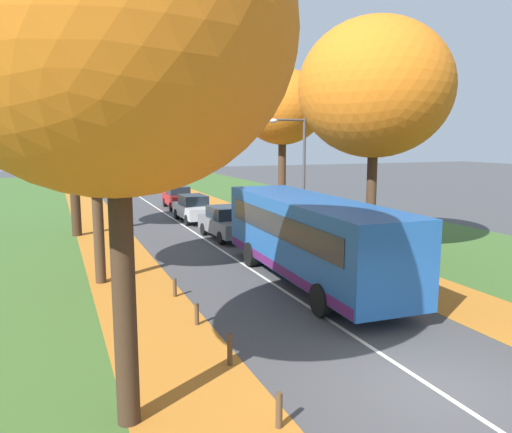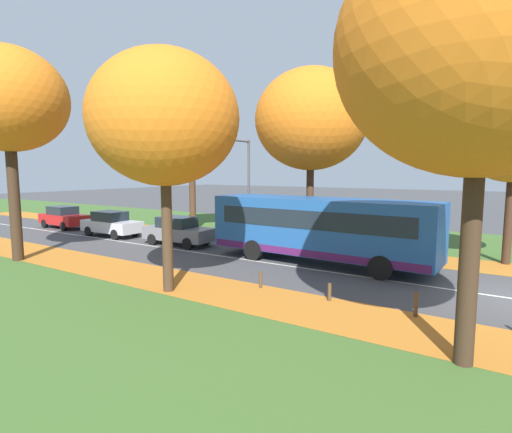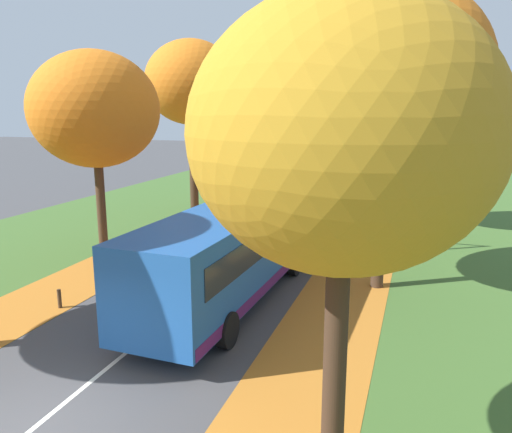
% 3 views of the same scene
% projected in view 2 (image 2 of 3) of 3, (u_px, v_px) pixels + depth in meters
% --- Properties ---
extents(leaf_litter_left, '(2.80, 60.00, 0.00)m').
position_uv_depth(leaf_litter_left, '(125.00, 271.00, 16.88)').
color(leaf_litter_left, '#B26B23').
rests_on(leaf_litter_left, grass_verge_left).
extents(grass_verge_right, '(12.00, 90.00, 0.01)m').
position_uv_depth(grass_verge_right, '(217.00, 224.00, 31.63)').
color(grass_verge_right, '#3D6028').
rests_on(grass_verge_right, ground).
extents(leaf_litter_right, '(2.80, 60.00, 0.00)m').
position_uv_depth(leaf_litter_right, '(247.00, 240.00, 24.56)').
color(leaf_litter_right, '#B26B23').
rests_on(leaf_litter_right, grass_verge_right).
extents(road_centre_line, '(0.12, 80.00, 0.01)m').
position_uv_depth(road_centre_line, '(121.00, 242.00, 23.96)').
color(road_centre_line, silver).
rests_on(road_centre_line, ground).
extents(tree_left_nearest, '(5.95, 5.95, 9.43)m').
position_uv_depth(tree_left_nearest, '(483.00, 46.00, 8.03)').
color(tree_left_nearest, '#382619').
rests_on(tree_left_nearest, ground).
extents(tree_left_near, '(5.08, 5.08, 8.28)m').
position_uv_depth(tree_left_near, '(164.00, 119.00, 13.45)').
color(tree_left_near, '#422D1E').
rests_on(tree_left_near, ground).
extents(tree_left_mid, '(5.29, 5.29, 9.86)m').
position_uv_depth(tree_left_mid, '(7.00, 100.00, 18.14)').
color(tree_left_mid, '#382619').
rests_on(tree_left_mid, ground).
extents(tree_right_near, '(6.36, 6.36, 9.98)m').
position_uv_depth(tree_right_near, '(311.00, 120.00, 22.54)').
color(tree_right_near, '#422D1E').
rests_on(tree_right_near, ground).
extents(tree_right_mid, '(4.85, 4.85, 9.06)m').
position_uv_depth(tree_right_mid, '(191.00, 133.00, 27.48)').
color(tree_right_mid, '#422D1E').
rests_on(tree_right_mid, ground).
extents(bollard_second, '(0.12, 0.12, 0.75)m').
position_uv_depth(bollard_second, '(416.00, 304.00, 11.58)').
color(bollard_second, '#4C3823').
rests_on(bollard_second, ground).
extents(bollard_third, '(0.12, 0.12, 0.60)m').
position_uv_depth(bollard_third, '(330.00, 292.00, 13.00)').
color(bollard_third, '#4C3823').
rests_on(bollard_third, ground).
extents(bollard_fourth, '(0.12, 0.12, 0.62)m').
position_uv_depth(bollard_fourth, '(261.00, 280.00, 14.44)').
color(bollard_fourth, '#4C3823').
rests_on(bollard_fourth, ground).
extents(streetlamp_right, '(1.89, 0.28, 6.00)m').
position_uv_depth(streetlamp_right, '(246.00, 179.00, 23.07)').
color(streetlamp_right, '#47474C').
rests_on(streetlamp_right, ground).
extents(bus, '(2.95, 10.49, 2.98)m').
position_uv_depth(bus, '(320.00, 227.00, 18.18)').
color(bus, '#1E5199').
rests_on(bus, ground).
extents(car_grey_lead, '(1.91, 4.26, 1.62)m').
position_uv_depth(car_grey_lead, '(178.00, 231.00, 22.83)').
color(car_grey_lead, slate).
rests_on(car_grey_lead, ground).
extents(car_silver_following, '(1.81, 4.22, 1.62)m').
position_uv_depth(car_silver_following, '(111.00, 224.00, 25.86)').
color(car_silver_following, '#B7BABF').
rests_on(car_silver_following, ground).
extents(car_red_third_in_line, '(1.91, 4.26, 1.62)m').
position_uv_depth(car_red_third_in_line, '(64.00, 217.00, 29.57)').
color(car_red_third_in_line, '#B21919').
rests_on(car_red_third_in_line, ground).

